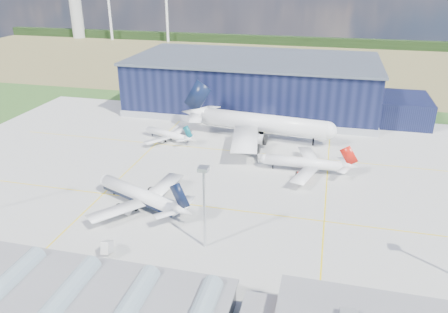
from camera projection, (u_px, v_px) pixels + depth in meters
ground at (201, 190)px, 143.47m from camera, size 600.00×600.00×0.00m
apron at (209, 177)px, 152.37m from camera, size 220.00×160.00×0.08m
farmland at (282, 62)px, 339.44m from camera, size 600.00×220.00×0.01m
treeline at (292, 41)px, 409.11m from camera, size 600.00×8.00×8.00m
horizon_dressing at (101, 4)px, 434.00m from camera, size 440.20×18.00×70.00m
hangar at (259, 86)px, 222.68m from camera, size 145.00×62.00×26.10m
glass_concourse at (88, 303)px, 89.97m from camera, size 78.00×23.00×8.60m
light_mast_center at (204, 195)px, 108.42m from camera, size 2.60×2.60×23.00m
airliner_navy at (138, 188)px, 131.58m from camera, size 49.97×49.52×12.52m
airliner_red at (304, 158)px, 153.95m from camera, size 34.88×34.13×11.27m
airliner_widebody at (264, 114)px, 181.87m from camera, size 75.87×74.56×22.32m
airliner_regional at (166, 131)px, 183.34m from camera, size 33.53×33.19×8.58m
gse_tug_a at (101, 269)px, 104.67m from camera, size 2.45×3.92×1.61m
gse_tug_b at (168, 181)px, 148.60m from camera, size 2.50×3.15×1.20m
gse_van_a at (306, 293)px, 96.19m from camera, size 6.25×3.06×2.66m
gse_cart_a at (304, 155)px, 168.57m from camera, size 2.71×3.40×1.29m
gse_van_b at (260, 158)px, 164.78m from camera, size 3.28×4.91×2.06m
gse_tug_c at (263, 130)px, 194.75m from camera, size 2.17×3.13×1.29m
gse_cart_b at (256, 135)px, 188.84m from camera, size 3.72×3.66×1.36m
airstair at (108, 250)px, 110.36m from camera, size 2.98×5.21×3.14m
car_a at (372, 307)px, 93.31m from camera, size 3.37×2.33×1.07m
car_b at (202, 293)px, 97.28m from camera, size 4.14×1.98×1.31m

